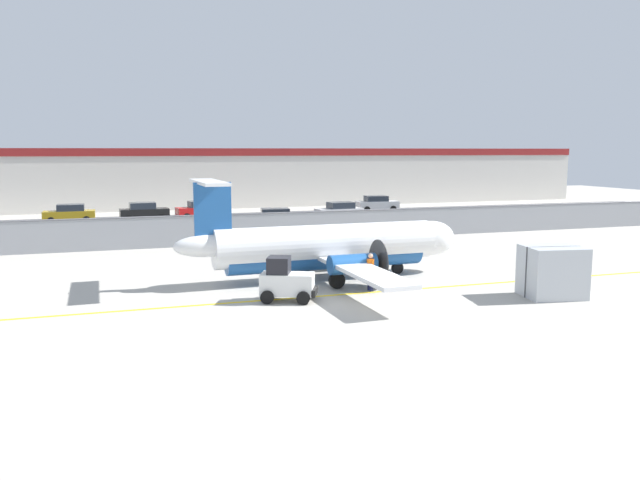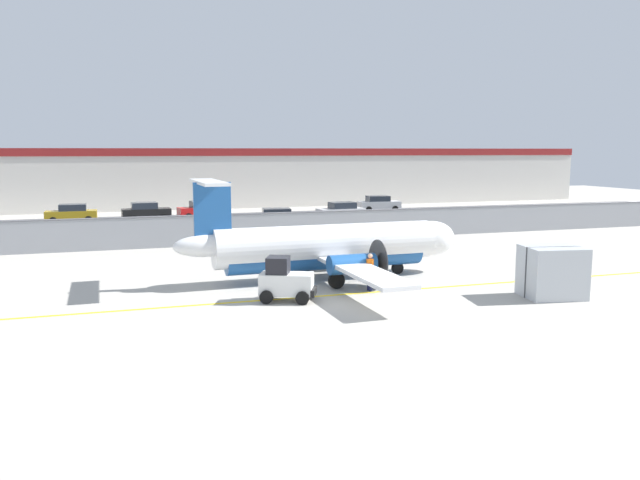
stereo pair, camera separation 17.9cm
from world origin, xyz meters
The scene contains 17 objects.
ground_plane centered at (0.00, 2.00, 0.00)m, with size 140.00×140.00×0.01m.
perimeter_fence centered at (0.00, 18.00, 1.12)m, with size 98.00×0.10×2.10m.
parking_lot_strip centered at (0.00, 29.50, 0.06)m, with size 98.00×17.00×0.12m.
background_building centered at (0.00, 47.99, 3.26)m, with size 91.00×8.10×6.50m.
commuter_airplane centered at (-0.09, 5.43, 1.60)m, with size 14.49×16.04×4.92m.
baggage_tug centered at (-3.40, 1.63, 0.86)m, with size 2.58×2.09×1.88m.
ground_crew_worker centered at (0.72, 2.35, 0.95)m, with size 0.37×0.55×1.70m.
cargo_container centered at (7.72, -1.18, 1.10)m, with size 2.70×2.38×2.20m.
traffic_cone_near_left centered at (2.32, 4.08, 0.31)m, with size 0.36×0.36×0.64m.
traffic_cone_near_right centered at (-1.89, 7.41, 0.31)m, with size 0.36×0.36×0.64m.
traffic_cone_far_left centered at (1.88, 2.09, 0.31)m, with size 0.36×0.36×0.64m.
parked_car_0 centered at (-14.00, 34.19, 0.89)m, with size 4.22×2.04×1.58m.
parked_car_1 centered at (-7.83, 34.19, 0.89)m, with size 4.30×2.22×1.58m.
parked_car_2 centered at (-2.87, 34.28, 0.89)m, with size 4.40×2.45×1.58m.
parked_car_3 centered at (1.79, 25.01, 0.89)m, with size 4.39×2.44×1.58m.
parked_car_4 centered at (8.85, 29.16, 0.89)m, with size 4.33×2.28×1.58m.
parked_car_5 centered at (15.19, 35.47, 0.89)m, with size 4.31×2.22×1.58m.
Camera 2 is at (-9.76, -23.21, 6.28)m, focal length 35.00 mm.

